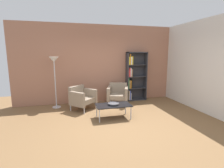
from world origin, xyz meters
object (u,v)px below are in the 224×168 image
(armchair_corner_red, at_px, (118,93))
(floor_lamp_torchiere, at_px, (54,66))
(coffee_table_low, at_px, (113,106))
(armchair_near_window, at_px, (82,97))
(decorative_bowl, at_px, (113,104))
(bookshelf_tall, at_px, (134,77))

(armchair_corner_red, relative_size, floor_lamp_torchiere, 0.51)
(coffee_table_low, height_order, armchair_corner_red, armchair_corner_red)
(armchair_near_window, distance_m, floor_lamp_torchiere, 1.40)
(decorative_bowl, distance_m, armchair_corner_red, 1.34)
(bookshelf_tall, distance_m, armchair_near_window, 2.29)
(decorative_bowl, distance_m, armchair_near_window, 1.30)
(armchair_corner_red, distance_m, armchair_near_window, 1.33)
(coffee_table_low, bearing_deg, decorative_bowl, 110.56)
(bookshelf_tall, xyz_separation_m, armchair_corner_red, (-0.81, -0.46, -0.53))
(coffee_table_low, bearing_deg, floor_lamp_torchiere, 138.28)
(armchair_corner_red, relative_size, armchair_near_window, 0.94)
(armchair_near_window, bearing_deg, coffee_table_low, -94.79)
(armchair_near_window, bearing_deg, bookshelf_tall, -25.39)
(decorative_bowl, height_order, floor_lamp_torchiere, floor_lamp_torchiere)
(coffee_table_low, relative_size, decorative_bowl, 3.12)
(coffee_table_low, height_order, decorative_bowl, decorative_bowl)
(decorative_bowl, bearing_deg, floor_lamp_torchiere, 138.28)
(armchair_near_window, relative_size, floor_lamp_torchiere, 0.55)
(bookshelf_tall, bearing_deg, coffee_table_low, -127.55)
(floor_lamp_torchiere, bearing_deg, bookshelf_tall, 4.52)
(armchair_corner_red, bearing_deg, coffee_table_low, -91.41)
(decorative_bowl, bearing_deg, armchair_near_window, 128.52)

